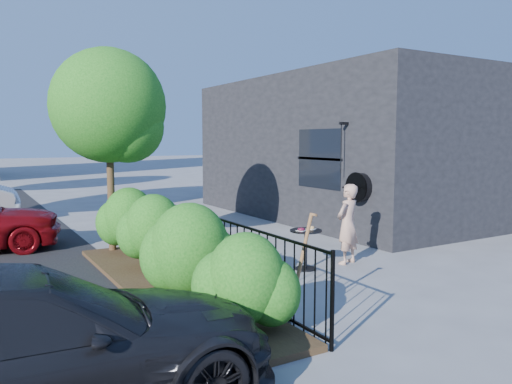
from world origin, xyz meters
TOP-DOWN VIEW (x-y plane):
  - ground at (0.00, 0.00)m, footprint 120.00×120.00m
  - shop_building at (5.50, 4.50)m, footprint 6.22×9.00m
  - fence at (-1.50, 0.00)m, footprint 0.05×6.05m
  - planting_bed at (-2.20, 0.00)m, footprint 1.30×6.00m
  - shrubs at (-2.10, 0.10)m, footprint 1.10×5.60m
  - patio_tree at (-2.24, 2.76)m, footprint 2.20×2.20m
  - cafe_table at (0.27, -0.13)m, footprint 0.55×0.55m
  - woman at (1.17, -0.17)m, footprint 0.61×0.50m
  - shovel at (-1.25, -2.05)m, footprint 0.46×0.18m
  - car_darkgrey at (-4.49, -2.78)m, footprint 4.30×1.79m

SIDE VIEW (x-z plane):
  - ground at x=0.00m, z-range 0.00..0.00m
  - planting_bed at x=-2.20m, z-range 0.00..0.08m
  - cafe_table at x=0.27m, z-range 0.11..0.86m
  - fence at x=-1.50m, z-range 0.01..1.11m
  - shovel at x=-1.25m, z-range -0.08..1.29m
  - car_darkgrey at x=-4.49m, z-range 0.00..1.24m
  - shrubs at x=-2.10m, z-range 0.08..1.32m
  - woman at x=1.17m, z-range 0.00..1.46m
  - shop_building at x=5.50m, z-range 0.00..4.00m
  - patio_tree at x=-2.24m, z-range 0.79..4.73m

